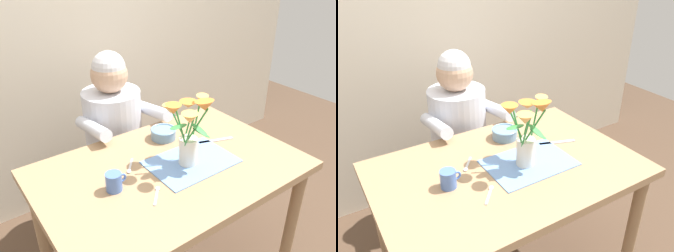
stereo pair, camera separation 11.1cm
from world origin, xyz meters
The scene contains 10 objects.
wood_panel_backdrop centered at (0.00, 1.05, 1.25)m, with size 4.00×0.10×2.50m, color beige.
dining_table centered at (0.00, 0.00, 0.64)m, with size 1.20×0.80×0.74m.
seated_person centered at (0.04, 0.62, 0.56)m, with size 0.45×0.47×1.14m.
striped_placemat centered at (0.10, -0.03, 0.74)m, with size 0.40×0.28×0.01m, color #6B93D1.
flower_vase centered at (0.08, -0.03, 0.93)m, with size 0.26×0.26×0.33m.
ceramic_bowl centered at (0.13, 0.23, 0.77)m, with size 0.14×0.14×0.06m.
dinner_knife centered at (0.33, 0.05, 0.74)m, with size 0.19×0.02×0.01m, color silver.
tea_cup centered at (-0.29, 0.00, 0.78)m, with size 0.09×0.07×0.08m.
spoon_0 centered at (-0.16, -0.12, 0.74)m, with size 0.09×0.10×0.01m.
spoon_1 centered at (-0.16, 0.09, 0.74)m, with size 0.09×0.10×0.01m.
Camera 2 is at (-0.70, -1.11, 1.64)m, focal length 36.80 mm.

